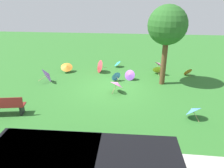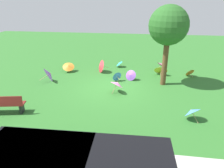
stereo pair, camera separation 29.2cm
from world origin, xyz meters
name	(u,v)px [view 1 (the left image)]	position (x,y,z in m)	size (l,w,h in m)	color
ground	(112,87)	(0.00, 0.00, 0.00)	(40.00, 40.00, 0.00)	#2D6B28
park_bench	(6,106)	(4.31, 3.57, 0.47)	(1.66, 0.77, 0.90)	maroon
shade_tree	(167,26)	(-2.94, -0.92, 3.42)	(2.18, 2.18, 4.56)	brown
parasol_pink_0	(159,64)	(-3.04, -3.80, 0.39)	(0.81, 0.83, 0.64)	tan
parasol_pink_1	(117,84)	(-0.33, 0.63, 0.52)	(1.09, 1.09, 0.81)	tan
parasol_teal_0	(117,63)	(0.06, -3.92, 0.30)	(0.55, 0.62, 0.51)	tan
parasol_blue_0	(193,110)	(-3.78, 2.94, 0.40)	(0.93, 0.92, 0.70)	tan
parasol_red_1	(99,66)	(1.23, -2.55, 0.45)	(0.92, 0.97, 0.90)	tan
parasol_orange_1	(67,67)	(3.45, -2.31, 0.43)	(1.01, 0.99, 0.70)	tan
parasol_purple_0	(48,75)	(4.03, -0.43, 0.47)	(1.03, 1.05, 0.94)	tan
parasol_orange_2	(187,71)	(-4.80, -2.63, 0.28)	(0.76, 0.70, 0.57)	tan
parasol_yellow_1	(159,69)	(-2.93, -2.62, 0.38)	(0.94, 0.80, 0.75)	tan
parasol_purple_1	(129,75)	(-0.95, -1.32, 0.33)	(0.79, 0.70, 0.67)	tan
parasol_blue_2	(116,76)	(-0.09, -1.10, 0.31)	(0.66, 0.61, 0.63)	tan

